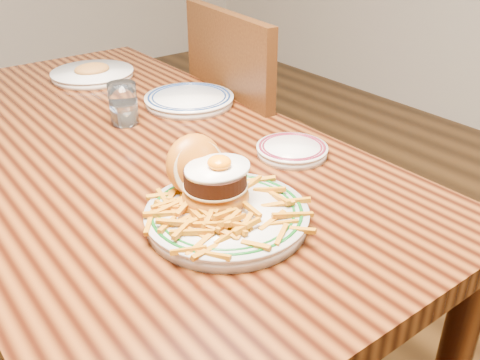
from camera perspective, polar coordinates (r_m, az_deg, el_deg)
table at (r=1.36m, az=-12.27°, el=0.65°), size 0.85×1.60×0.75m
chair_right at (r=1.77m, az=2.50°, el=3.23°), size 0.51×0.51×0.98m
main_plate at (r=0.96m, az=-2.01°, el=-2.28°), size 0.30×0.31×0.14m
side_plate at (r=1.22m, az=5.57°, el=3.26°), size 0.16×0.16×0.02m
rear_plate at (r=1.53m, az=-5.44°, el=8.57°), size 0.25×0.25×0.03m
water_glass at (r=1.41m, az=-12.32°, el=7.71°), size 0.07×0.07×0.11m
far_plate at (r=1.81m, az=-15.45°, el=10.90°), size 0.26×0.26×0.05m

